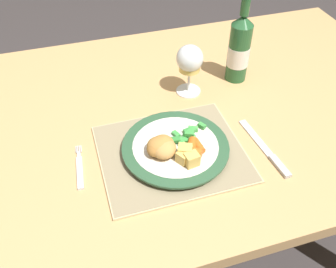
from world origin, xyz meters
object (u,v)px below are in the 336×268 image
object	(u,v)px
dining_table	(158,135)
wine_glass	(190,61)
bottle	(239,49)
dinner_plate	(177,147)
fork	(80,169)
table_knife	(268,152)

from	to	relation	value
dining_table	wine_glass	world-z (taller)	wine_glass
dining_table	bottle	xyz separation A→B (m)	(0.27, 0.09, 0.18)
dinner_plate	fork	bearing A→B (deg)	177.24
table_knife	dining_table	bearing A→B (deg)	134.13
fork	table_knife	size ratio (longest dim) A/B	0.65
dinner_plate	table_knife	xyz separation A→B (m)	(0.21, -0.07, -0.01)
dinner_plate	fork	size ratio (longest dim) A/B	1.87
table_knife	dinner_plate	bearing A→B (deg)	162.67
bottle	dinner_plate	bearing A→B (deg)	-136.88
dining_table	wine_glass	xyz separation A→B (m)	(0.11, 0.07, 0.18)
fork	table_knife	world-z (taller)	table_knife
table_knife	bottle	xyz separation A→B (m)	(0.06, 0.31, 0.10)
table_knife	bottle	bearing A→B (deg)	79.80
dining_table	dinner_plate	world-z (taller)	dinner_plate
dinner_plate	table_knife	world-z (taller)	dinner_plate
table_knife	bottle	size ratio (longest dim) A/B	0.80
table_knife	fork	bearing A→B (deg)	170.18
wine_glass	fork	bearing A→B (deg)	-147.86
dining_table	bottle	size ratio (longest dim) A/B	6.02
dinner_plate	bottle	world-z (taller)	bottle
bottle	table_knife	bearing A→B (deg)	-100.20
fork	bottle	world-z (taller)	bottle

